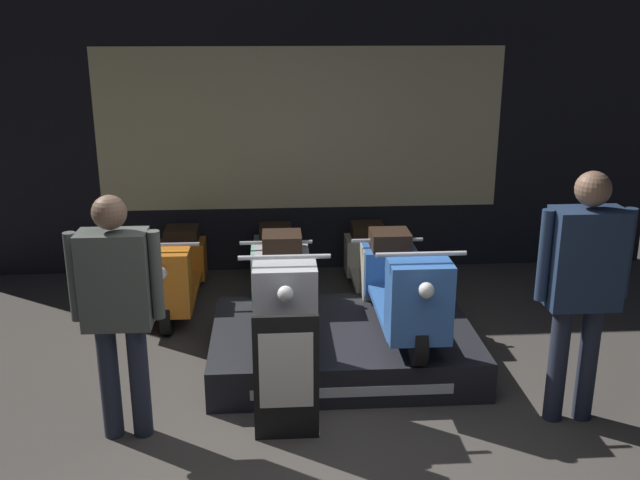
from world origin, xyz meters
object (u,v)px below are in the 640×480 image
object	(u,v)px
scooter_backrow_0	(175,272)
scooter_display_right	(402,286)
scooter_backrow_1	(276,269)
person_right_browsing	(583,276)
price_sign_board	(286,378)
person_left_browsing	(117,300)
scooter_backrow_2	(375,267)
scooter_display_left	(284,289)

from	to	relation	value
scooter_backrow_0	scooter_display_right	bearing A→B (deg)	-33.92
scooter_backrow_1	person_right_browsing	distance (m)	3.10
scooter_backrow_0	person_right_browsing	xyz separation A→B (m)	(2.97, -2.25, 0.71)
scooter_backrow_1	price_sign_board	world-z (taller)	price_sign_board
scooter_backrow_1	person_left_browsing	xyz separation A→B (m)	(-1.02, -2.25, 0.63)
scooter_backrow_0	person_left_browsing	bearing A→B (deg)	-91.19
scooter_backrow_2	person_right_browsing	world-z (taller)	person_right_browsing
scooter_display_left	scooter_backrow_2	size ratio (longest dim) A/B	1.00
scooter_backrow_0	scooter_backrow_1	distance (m)	0.97
scooter_backrow_0	person_left_browsing	distance (m)	2.34
scooter_backrow_1	person_left_browsing	distance (m)	2.55
scooter_display_left	scooter_display_right	size ratio (longest dim) A/B	1.00
scooter_backrow_1	scooter_display_left	bearing A→B (deg)	-87.83
scooter_display_right	person_left_browsing	size ratio (longest dim) A/B	1.04
scooter_display_left	person_right_browsing	bearing A→B (deg)	-25.65
scooter_display_left	scooter_backrow_1	world-z (taller)	scooter_display_left
scooter_backrow_1	person_right_browsing	world-z (taller)	person_right_browsing
person_right_browsing	scooter_backrow_2	bearing A→B (deg)	114.64
person_right_browsing	price_sign_board	size ratio (longest dim) A/B	2.00
scooter_display_right	scooter_backrow_2	distance (m)	1.35
scooter_backrow_2	price_sign_board	distance (m)	2.55
scooter_display_left	scooter_backrow_1	size ratio (longest dim) A/B	1.00
scooter_display_right	scooter_backrow_1	size ratio (longest dim) A/B	1.00
scooter_backrow_1	scooter_backrow_0	bearing A→B (deg)	180.00
scooter_backrow_0	price_sign_board	world-z (taller)	price_sign_board
scooter_backrow_1	scooter_backrow_2	bearing A→B (deg)	0.00
person_left_browsing	scooter_backrow_0	bearing A→B (deg)	88.81
person_left_browsing	price_sign_board	size ratio (longest dim) A/B	1.88
scooter_backrow_1	person_right_browsing	size ratio (longest dim) A/B	0.98
scooter_display_right	person_right_browsing	world-z (taller)	person_right_browsing
scooter_backrow_2	scooter_backrow_1	bearing A→B (deg)	180.00
person_right_browsing	price_sign_board	xyz separation A→B (m)	(-1.96, -0.12, -0.61)
scooter_backrow_1	person_left_browsing	bearing A→B (deg)	-114.29
person_right_browsing	scooter_backrow_1	bearing A→B (deg)	131.64
scooter_display_right	price_sign_board	bearing A→B (deg)	-131.70
scooter_display_left	person_right_browsing	xyz separation A→B (m)	(1.95, -0.94, 0.40)
scooter_display_left	person_left_browsing	size ratio (longest dim) A/B	1.04
scooter_backrow_2	scooter_display_left	bearing A→B (deg)	-124.99
person_left_browsing	person_right_browsing	xyz separation A→B (m)	(3.02, 0.00, 0.08)
scooter_display_right	person_left_browsing	world-z (taller)	person_left_browsing
scooter_backrow_1	scooter_backrow_2	size ratio (longest dim) A/B	1.00
scooter_display_right	scooter_backrow_0	bearing A→B (deg)	146.08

